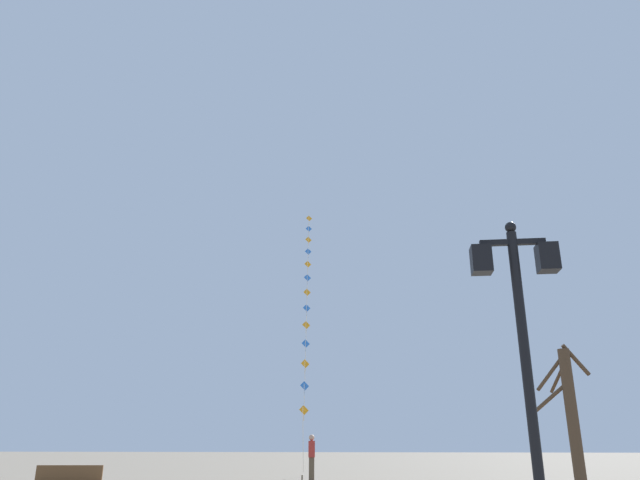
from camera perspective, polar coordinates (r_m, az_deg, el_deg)
twin_lantern_lamp_post at (r=8.61m, az=18.90°, el=-6.82°), size 1.20×0.28×4.44m
kite_train at (r=33.79m, az=-1.29°, el=-6.05°), size 1.88×14.05×16.96m
kite_flyer at (r=24.05m, az=-0.83°, el=-20.32°), size 0.30×0.62×1.71m
bare_tree at (r=17.28m, az=23.24°, el=-15.47°), size 1.66×1.39×3.94m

